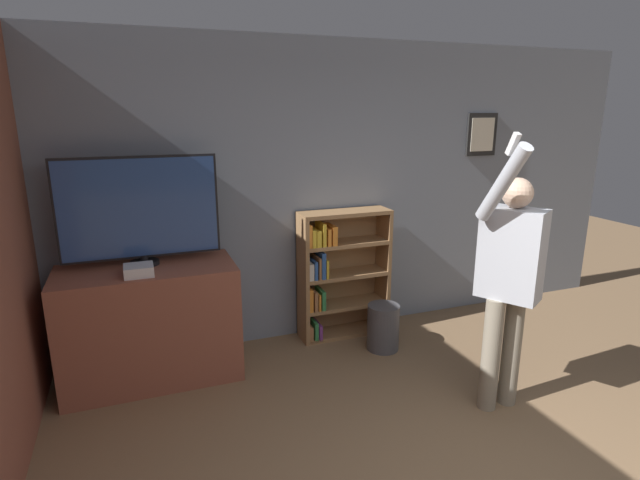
# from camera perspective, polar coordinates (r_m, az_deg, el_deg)

# --- Properties ---
(wall_back) EXTENTS (6.72, 0.09, 2.70)m
(wall_back) POSITION_cam_1_polar(r_m,az_deg,el_deg) (4.61, 0.16, 5.47)
(wall_back) COLOR gray
(wall_back) RESTS_ON ground_plane
(tv_ledge) EXTENTS (1.33, 0.65, 0.92)m
(tv_ledge) POSITION_cam_1_polar(r_m,az_deg,el_deg) (4.20, -18.79, -9.03)
(tv_ledge) COLOR #93513D
(tv_ledge) RESTS_ON ground_plane
(television) EXTENTS (1.17, 0.22, 0.84)m
(television) POSITION_cam_1_polar(r_m,az_deg,el_deg) (4.02, -19.90, 3.26)
(television) COLOR black
(television) RESTS_ON tv_ledge
(game_console) EXTENTS (0.21, 0.19, 0.08)m
(game_console) POSITION_cam_1_polar(r_m,az_deg,el_deg) (3.86, -20.00, -3.28)
(game_console) COLOR white
(game_console) RESTS_ON tv_ledge
(bookshelf) EXTENTS (0.85, 0.28, 1.20)m
(bookshelf) POSITION_cam_1_polar(r_m,az_deg,el_deg) (4.66, 1.91, -3.82)
(bookshelf) COLOR #997047
(bookshelf) RESTS_ON ground_plane
(person) EXTENTS (0.55, 0.55, 1.97)m
(person) POSITION_cam_1_polar(r_m,az_deg,el_deg) (3.64, 20.86, -3.71)
(person) COLOR gray
(person) RESTS_ON ground_plane
(waste_bin) EXTENTS (0.29, 0.29, 0.42)m
(waste_bin) POSITION_cam_1_polar(r_m,az_deg,el_deg) (4.56, 7.23, -9.85)
(waste_bin) COLOR #4C4C51
(waste_bin) RESTS_ON ground_plane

